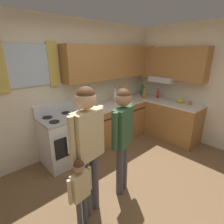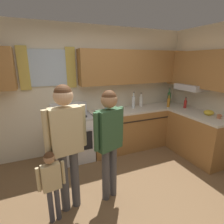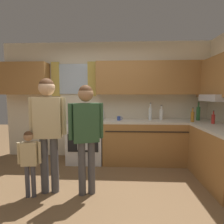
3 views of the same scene
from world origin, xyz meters
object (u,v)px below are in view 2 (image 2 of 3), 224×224
at_px(adult_in_plaid, 109,134).
at_px(small_child, 52,179).
at_px(cup_terracotta, 219,116).
at_px(mug_cobalt_blue, 107,110).
at_px(mixing_bowl, 209,113).
at_px(bottle_oil_amber, 168,102).
at_px(bottle_wine_green, 169,98).
at_px(stove_oven, 73,137).
at_px(bottle_milk_white, 141,101).
at_px(bottle_sauce_red, 185,104).
at_px(bottle_tall_clear, 133,102).
at_px(adult_holding_child, 66,136).

distance_m(adult_in_plaid, small_child, 0.88).
relative_size(cup_terracotta, mug_cobalt_blue, 0.95).
distance_m(mug_cobalt_blue, mixing_bowl, 2.00).
xyz_separation_m(bottle_oil_amber, mug_cobalt_blue, (-1.45, 0.14, -0.07)).
height_order(adult_in_plaid, small_child, adult_in_plaid).
relative_size(bottle_wine_green, mixing_bowl, 2.13).
height_order(mixing_bowl, adult_in_plaid, adult_in_plaid).
height_order(cup_terracotta, mug_cobalt_blue, mug_cobalt_blue).
xyz_separation_m(bottle_wine_green, adult_in_plaid, (-2.11, -1.34, -0.06)).
bearing_deg(mixing_bowl, stove_oven, 158.17).
bearing_deg(bottle_milk_white, bottle_wine_green, -5.54).
xyz_separation_m(bottle_sauce_red, adult_in_plaid, (-2.20, -0.89, -0.01)).
distance_m(bottle_sauce_red, small_child, 3.16).
bearing_deg(bottle_milk_white, bottle_tall_clear, -159.80).
height_order(bottle_milk_white, mixing_bowl, bottle_milk_white).
relative_size(bottle_sauce_red, adult_holding_child, 0.15).
bearing_deg(mug_cobalt_blue, bottle_wine_green, 3.14).
height_order(bottle_sauce_red, bottle_wine_green, bottle_wine_green).
distance_m(bottle_oil_amber, bottle_sauce_red, 0.36).
bearing_deg(bottle_oil_amber, mug_cobalt_blue, 174.33).
bearing_deg(stove_oven, bottle_oil_amber, -4.70).
height_order(bottle_milk_white, small_child, bottle_milk_white).
distance_m(bottle_wine_green, adult_holding_child, 2.97).
bearing_deg(bottle_sauce_red, bottle_oil_amber, 144.42).
height_order(bottle_tall_clear, small_child, bottle_tall_clear).
height_order(cup_terracotta, adult_holding_child, adult_holding_child).
bearing_deg(bottle_milk_white, adult_holding_child, -144.04).
height_order(bottle_oil_amber, small_child, bottle_oil_amber).
bearing_deg(cup_terracotta, bottle_milk_white, 121.76).
bearing_deg(adult_holding_child, bottle_milk_white, 35.96).
distance_m(bottle_milk_white, mixing_bowl, 1.40).
bearing_deg(bottle_wine_green, adult_holding_child, -153.71).
relative_size(adult_holding_child, adult_in_plaid, 1.06).
bearing_deg(bottle_milk_white, adult_in_plaid, -134.07).
height_order(bottle_sauce_red, adult_holding_child, adult_holding_child).
xyz_separation_m(bottle_milk_white, bottle_tall_clear, (-0.25, -0.09, 0.02)).
bearing_deg(bottle_sauce_red, stove_oven, 171.04).
height_order(bottle_oil_amber, adult_holding_child, adult_holding_child).
bearing_deg(adult_in_plaid, stove_oven, 101.52).
xyz_separation_m(bottle_milk_white, adult_holding_child, (-1.92, -1.39, 0.03)).
distance_m(adult_holding_child, adult_in_plaid, 0.56).
bearing_deg(adult_holding_child, bottle_oil_amber, 23.78).
relative_size(stove_oven, mixing_bowl, 5.95).
relative_size(bottle_sauce_red, adult_in_plaid, 0.16).
xyz_separation_m(bottle_tall_clear, small_child, (-1.89, -1.43, -0.45)).
height_order(stove_oven, cup_terracotta, stove_oven).
bearing_deg(bottle_tall_clear, bottle_oil_amber, -15.26).
bearing_deg(small_child, stove_oven, 69.79).
bearing_deg(cup_terracotta, small_child, -176.53).
bearing_deg(bottle_oil_amber, bottle_milk_white, 150.27).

